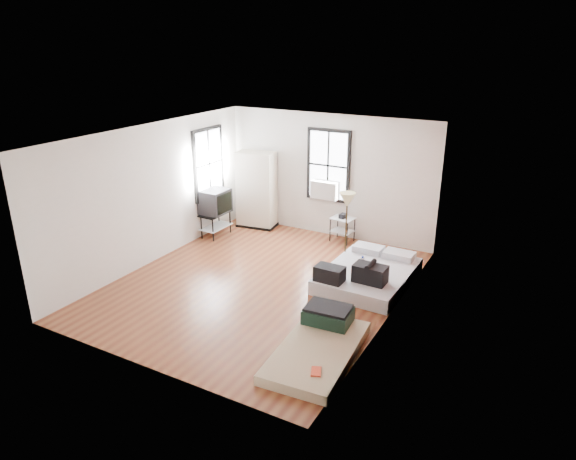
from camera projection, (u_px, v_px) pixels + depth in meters
The scene contains 8 objects.
ground at pixel (261, 283), 9.66m from camera, with size 6.00×6.00×0.00m, color #5F2919.
room_shell at pixel (280, 192), 9.24m from camera, with size 5.02×6.02×2.80m.
mattress_main at pixel (367, 274), 9.63m from camera, with size 1.54×2.06×0.65m.
mattress_bare at pixel (320, 342), 7.57m from camera, with size 1.18×2.03×0.42m.
wardrobe at pixel (256, 190), 12.29m from camera, with size 0.99×0.66×1.83m.
side_table at pixel (343, 223), 11.51m from camera, with size 0.54×0.45×0.66m.
floor_lamp at pixel (347, 204), 10.06m from camera, with size 0.32×0.32×1.51m.
tv_stand at pixel (215, 203), 11.72m from camera, with size 0.57×0.80×1.11m.
Camera 1 is at (4.62, -7.37, 4.35)m, focal length 32.00 mm.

